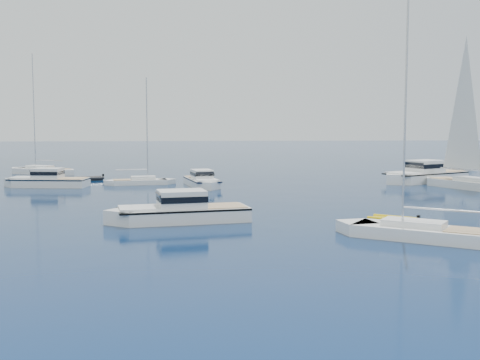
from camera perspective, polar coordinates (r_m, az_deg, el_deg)
The scene contains 12 objects.
ground at distance 29.70m, azimuth 1.92°, elevation -9.16°, with size 400.00×400.00×0.00m, color navy.
motor_cruiser_centre at distance 46.21m, azimuth -5.69°, elevation -3.88°, with size 3.53×11.53×3.03m, color silver, non-canonical shape.
motor_cruiser_far_l at distance 73.59m, azimuth -17.53°, elevation -0.60°, with size 3.18×10.41×2.73m, color silver, non-canonical shape.
motor_cruiser_distant at distance 78.72m, azimuth 16.65°, elevation -0.19°, with size 4.02×13.15×3.45m, color white, non-canonical shape.
motor_cruiser_horizon at distance 70.68m, azimuth -3.50°, elevation -0.60°, with size 2.87×9.37×2.46m, color white, non-canonical shape.
sailboat_mid_r at distance 40.98m, azimuth 16.43°, elevation -5.29°, with size 3.14×12.06×17.73m, color white, non-canonical shape.
sailboat_centre at distance 73.66m, azimuth -9.24°, elevation -0.41°, with size 2.30×8.86×13.03m, color white, non-canonical shape.
sailboat_sails_r at distance 73.02m, azimuth 20.55°, elevation -0.74°, with size 3.45×13.25×19.48m, color white, non-canonical shape.
sailboat_far_l at distance 91.28m, azimuth -17.86°, elevation 0.53°, with size 3.10×11.91×17.50m, color silver, non-canonical shape.
sailboat_sails_far at distance 104.36m, azimuth 20.14°, elevation 1.05°, with size 3.13×12.05×17.71m, color silver, non-canonical shape.
tender_yellow at distance 46.82m, azimuth 14.04°, elevation -3.89°, with size 2.02×3.68×0.95m, color #C5A60B, non-canonical shape.
tender_grey_far at distance 80.06m, azimuth -13.83°, elevation -0.03°, with size 2.00×3.64×0.95m, color black, non-canonical shape.
Camera 1 is at (-2.98, -28.57, 7.53)m, focal length 46.00 mm.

